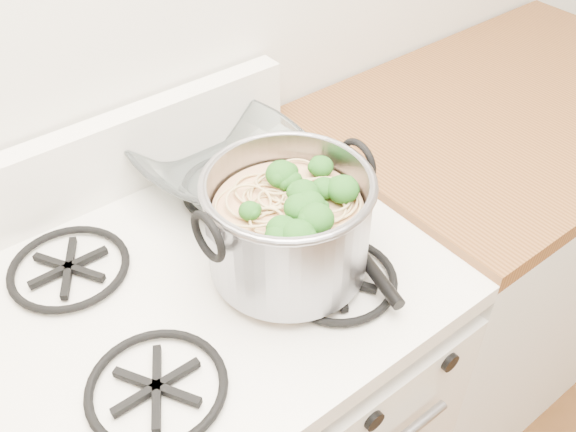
{
  "coord_description": "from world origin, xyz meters",
  "views": [
    {
      "loc": [
        -0.35,
        0.59,
        1.69
      ],
      "look_at": [
        0.12,
        1.18,
        1.03
      ],
      "focal_mm": 40.0,
      "sensor_mm": 36.0,
      "label": 1
    }
  ],
  "objects_px": {
    "stock_pot": "(288,225)",
    "glass_bowl": "(219,167)",
    "spatula": "(326,208)",
    "gas_range": "(222,426)"
  },
  "relations": [
    {
      "from": "spatula",
      "to": "glass_bowl",
      "type": "relative_size",
      "value": 2.44
    },
    {
      "from": "gas_range",
      "to": "glass_bowl",
      "type": "distance_m",
      "value": 0.57
    },
    {
      "from": "gas_range",
      "to": "glass_bowl",
      "type": "relative_size",
      "value": 7.26
    },
    {
      "from": "gas_range",
      "to": "spatula",
      "type": "xyz_separation_m",
      "value": [
        0.26,
        -0.02,
        0.5
      ]
    },
    {
      "from": "stock_pot",
      "to": "spatula",
      "type": "bearing_deg",
      "value": 23.72
    },
    {
      "from": "stock_pot",
      "to": "glass_bowl",
      "type": "xyz_separation_m",
      "value": [
        0.05,
        0.28,
        -0.07
      ]
    },
    {
      "from": "stock_pot",
      "to": "spatula",
      "type": "distance_m",
      "value": 0.16
    },
    {
      "from": "gas_range",
      "to": "stock_pot",
      "type": "xyz_separation_m",
      "value": [
        0.12,
        -0.08,
        0.57
      ]
    },
    {
      "from": "glass_bowl",
      "to": "stock_pot",
      "type": "bearing_deg",
      "value": -99.38
    },
    {
      "from": "spatula",
      "to": "glass_bowl",
      "type": "bearing_deg",
      "value": 126.1
    }
  ]
}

